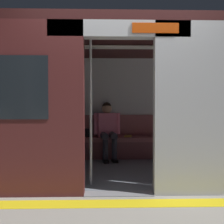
{
  "coord_description": "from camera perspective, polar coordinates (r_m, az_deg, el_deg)",
  "views": [
    {
      "loc": [
        0.17,
        3.11,
        1.12
      ],
      "look_at": [
        0.06,
        -1.21,
        0.99
      ],
      "focal_mm": 40.44,
      "sensor_mm": 36.0,
      "label": 1
    }
  ],
  "objects": [
    {
      "name": "book",
      "position": [
        5.35,
        3.66,
        -5.44
      ],
      "size": [
        0.18,
        0.24,
        0.03
      ],
      "primitive_type": "cube",
      "rotation": [
        0.0,
        0.0,
        -0.14
      ],
      "color": "gold",
      "rests_on": "bench_seat"
    },
    {
      "name": "person_seated",
      "position": [
        5.23,
        -1.03,
        -3.32
      ],
      "size": [
        0.55,
        0.71,
        1.17
      ],
      "color": "pink",
      "rests_on": "ground_plane"
    },
    {
      "name": "train_car",
      "position": [
        4.28,
        0.09,
        6.52
      ],
      "size": [
        6.4,
        2.65,
        2.26
      ],
      "color": "#ADAFB5",
      "rests_on": "ground_plane"
    },
    {
      "name": "platform_edge_strip",
      "position": [
        3.03,
        1.9,
        -19.94
      ],
      "size": [
        8.0,
        0.24,
        0.01
      ],
      "primitive_type": "cube",
      "color": "yellow",
      "rests_on": "ground_plane"
    },
    {
      "name": "grab_pole_door",
      "position": [
        3.5,
        -4.82,
        0.66
      ],
      "size": [
        0.04,
        0.04,
        2.12
      ],
      "primitive_type": "cylinder",
      "color": "silver",
      "rests_on": "ground_plane"
    },
    {
      "name": "handbag",
      "position": [
        5.37,
        -6.07,
        -4.66
      ],
      "size": [
        0.26,
        0.15,
        0.17
      ],
      "color": "black",
      "rests_on": "bench_seat"
    },
    {
      "name": "bench_seat",
      "position": [
        5.32,
        0.33,
        -6.76
      ],
      "size": [
        3.19,
        0.44,
        0.44
      ],
      "color": "#935156",
      "rests_on": "ground_plane"
    },
    {
      "name": "ground_plane",
      "position": [
        3.31,
        1.58,
        -18.08
      ],
      "size": [
        60.0,
        60.0,
        0.0
      ],
      "primitive_type": "plane",
      "color": "gray"
    }
  ]
}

